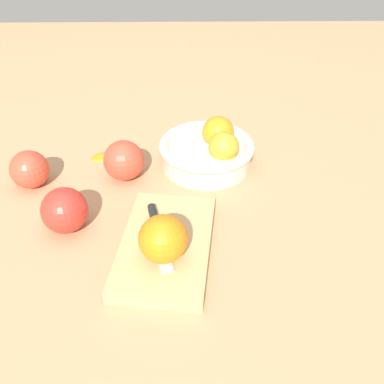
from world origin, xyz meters
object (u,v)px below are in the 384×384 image
at_px(knife, 157,228).
at_px(apple_front_right, 65,210).
at_px(orange_on_board, 163,239).
at_px(apple_mid_left, 124,161).
at_px(bowl, 209,150).
at_px(cutting_board, 166,245).
at_px(apple_front_left, 29,170).

relative_size(knife, apple_front_right, 1.92).
relative_size(orange_on_board, apple_mid_left, 0.93).
bearing_deg(bowl, cutting_board, -17.74).
bearing_deg(apple_front_left, apple_mid_left, 97.80).
bearing_deg(apple_front_right, bowl, 127.91).
relative_size(cutting_board, apple_mid_left, 2.96).
xyz_separation_m(bowl, cutting_board, (0.26, -0.08, -0.03)).
bearing_deg(cutting_board, apple_front_left, -124.52).
distance_m(cutting_board, apple_front_right, 0.19).
relative_size(bowl, knife, 1.30).
bearing_deg(orange_on_board, apple_front_right, -118.74).
relative_size(cutting_board, apple_front_left, 3.21).
relative_size(cutting_board, knife, 1.57).
distance_m(cutting_board, apple_front_left, 0.33).
bearing_deg(apple_mid_left, apple_front_right, -28.41).
bearing_deg(knife, apple_front_left, -122.31).
distance_m(knife, apple_mid_left, 0.20).
height_order(apple_mid_left, apple_front_left, apple_mid_left).
distance_m(knife, apple_front_right, 0.16).
xyz_separation_m(knife, apple_front_left, (-0.16, -0.26, 0.01)).
distance_m(bowl, apple_front_right, 0.33).
xyz_separation_m(bowl, knife, (0.23, -0.10, -0.01)).
height_order(orange_on_board, apple_mid_left, orange_on_board).
height_order(knife, apple_mid_left, apple_mid_left).
bearing_deg(apple_front_left, apple_front_right, 36.99).
xyz_separation_m(knife, apple_front_right, (-0.03, -0.16, 0.01)).
xyz_separation_m(cutting_board, orange_on_board, (0.04, -0.00, 0.05)).
height_order(cutting_board, orange_on_board, orange_on_board).
bearing_deg(knife, apple_front_right, -101.45).
height_order(cutting_board, apple_front_right, apple_front_right).
distance_m(cutting_board, orange_on_board, 0.06).
distance_m(cutting_board, apple_mid_left, 0.23).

